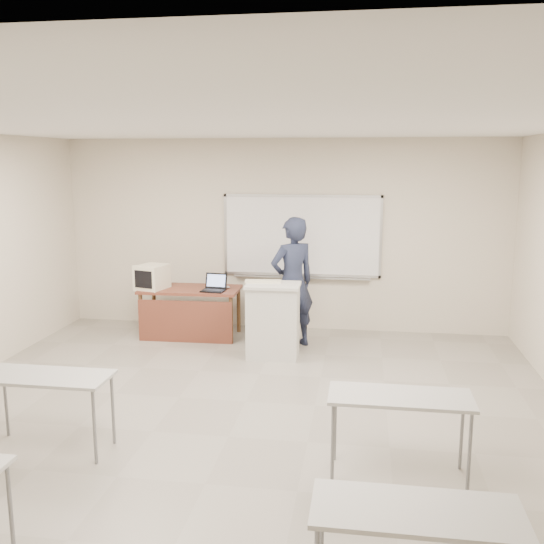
% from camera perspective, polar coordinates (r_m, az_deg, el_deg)
% --- Properties ---
extents(floor, '(7.00, 8.00, 0.01)m').
position_cam_1_polar(floor, '(6.17, -4.12, -15.25)').
color(floor, gray).
rests_on(floor, ground).
extents(whiteboard, '(2.48, 0.10, 1.31)m').
position_cam_1_polar(whiteboard, '(9.50, 2.82, 3.32)').
color(whiteboard, white).
rests_on(whiteboard, floor).
extents(student_desks, '(4.40, 2.20, 0.73)m').
position_cam_1_polar(student_desks, '(4.70, -7.98, -14.84)').
color(student_desks, '#A2A39E').
rests_on(student_desks, floor).
extents(instructor_desk, '(1.49, 0.74, 0.75)m').
position_cam_1_polar(instructor_desk, '(9.23, -7.86, -2.85)').
color(instructor_desk, brown).
rests_on(instructor_desk, floor).
extents(podium, '(0.73, 0.53, 1.02)m').
position_cam_1_polar(podium, '(8.29, 0.10, -4.57)').
color(podium, silver).
rests_on(podium, floor).
extents(crt_monitor, '(0.40, 0.45, 0.38)m').
position_cam_1_polar(crt_monitor, '(9.31, -11.19, -0.45)').
color(crt_monitor, beige).
rests_on(crt_monitor, instructor_desk).
extents(laptop, '(0.33, 0.31, 0.25)m').
position_cam_1_polar(laptop, '(9.06, -5.49, -1.40)').
color(laptop, black).
rests_on(laptop, instructor_desk).
extents(mouse, '(0.12, 0.09, 0.04)m').
position_cam_1_polar(mouse, '(9.19, -4.31, -1.43)').
color(mouse, '#A9ABB0').
rests_on(mouse, instructor_desk).
extents(keyboard, '(0.51, 0.22, 0.03)m').
position_cam_1_polar(keyboard, '(8.27, -0.84, -0.89)').
color(keyboard, beige).
rests_on(keyboard, podium).
extents(presenter, '(0.82, 0.77, 1.88)m').
position_cam_1_polar(presenter, '(8.67, 1.94, -0.99)').
color(presenter, black).
rests_on(presenter, floor).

